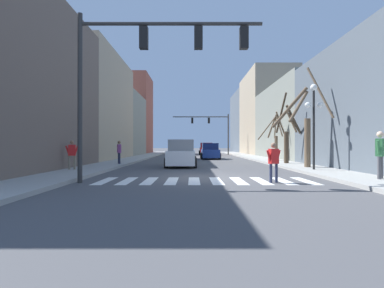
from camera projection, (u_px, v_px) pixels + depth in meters
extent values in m
plane|color=#4C4C4F|center=(204.00, 177.00, 13.41)|extent=(240.00, 240.00, 0.00)
cube|color=#9E9E99|center=(63.00, 176.00, 13.40)|extent=(2.44, 90.00, 0.15)
cube|color=#9E9E99|center=(344.00, 176.00, 13.41)|extent=(2.44, 90.00, 0.15)
cube|color=tan|center=(88.00, 108.00, 28.88)|extent=(6.00, 13.06, 10.06)
cube|color=gray|center=(118.00, 125.00, 40.40)|extent=(6.00, 9.99, 8.25)
cube|color=#934C3D|center=(131.00, 115.00, 49.50)|extent=(6.00, 8.19, 12.83)
cube|color=gray|center=(299.00, 122.00, 30.69)|extent=(6.00, 14.59, 7.55)
cube|color=tan|center=(266.00, 114.00, 44.34)|extent=(6.00, 12.69, 11.94)
cube|color=#515B66|center=(250.00, 123.00, 56.82)|extent=(6.00, 12.28, 11.29)
cube|color=white|center=(105.00, 181.00, 12.09)|extent=(0.45, 2.60, 0.01)
cube|color=white|center=(127.00, 181.00, 12.09)|extent=(0.45, 2.60, 0.01)
cube|color=white|center=(149.00, 181.00, 12.09)|extent=(0.45, 2.60, 0.01)
cube|color=white|center=(172.00, 181.00, 12.09)|extent=(0.45, 2.60, 0.01)
cube|color=white|center=(194.00, 181.00, 12.09)|extent=(0.45, 2.60, 0.01)
cube|color=white|center=(216.00, 181.00, 12.09)|extent=(0.45, 2.60, 0.01)
cube|color=white|center=(238.00, 181.00, 12.10)|extent=(0.45, 2.60, 0.01)
cube|color=white|center=(260.00, 181.00, 12.10)|extent=(0.45, 2.60, 0.01)
cube|color=white|center=(283.00, 181.00, 12.10)|extent=(0.45, 2.60, 0.01)
cube|color=white|center=(305.00, 181.00, 12.10)|extent=(0.45, 2.60, 0.01)
cylinder|color=#2D2D2D|center=(80.00, 98.00, 11.45)|extent=(0.18, 0.18, 6.50)
cylinder|color=#2D2D2D|center=(171.00, 24.00, 11.46)|extent=(6.98, 0.14, 0.14)
cube|color=black|center=(143.00, 38.00, 11.46)|extent=(0.32, 0.28, 0.84)
cube|color=black|center=(198.00, 38.00, 11.46)|extent=(0.32, 0.28, 0.84)
cube|color=black|center=(244.00, 38.00, 11.46)|extent=(0.32, 0.28, 0.84)
cylinder|color=#2D2D2D|center=(228.00, 134.00, 44.19)|extent=(0.18, 0.18, 6.01)
cylinder|color=#2D2D2D|center=(200.00, 117.00, 44.20)|extent=(8.19, 0.14, 0.14)
cube|color=black|center=(209.00, 121.00, 44.20)|extent=(0.32, 0.28, 0.84)
cube|color=black|center=(192.00, 121.00, 44.19)|extent=(0.32, 0.28, 0.84)
cylinder|color=black|center=(313.00, 130.00, 15.93)|extent=(0.12, 0.12, 4.19)
sphere|color=white|center=(313.00, 87.00, 15.94)|extent=(0.36, 0.36, 0.36)
sphere|color=white|center=(307.00, 105.00, 15.93)|extent=(0.31, 0.31, 0.31)
sphere|color=white|center=(319.00, 105.00, 15.93)|extent=(0.31, 0.31, 0.31)
cube|color=white|center=(181.00, 157.00, 20.29)|extent=(1.79, 4.83, 0.90)
cube|color=gray|center=(181.00, 145.00, 20.29)|extent=(1.65, 2.51, 0.73)
cylinder|color=black|center=(195.00, 163.00, 18.79)|extent=(0.22, 0.64, 0.64)
cylinder|color=black|center=(166.00, 163.00, 18.79)|extent=(0.22, 0.64, 0.64)
cylinder|color=black|center=(194.00, 160.00, 21.78)|extent=(0.22, 0.64, 0.64)
cylinder|color=black|center=(169.00, 160.00, 21.78)|extent=(0.22, 0.64, 0.64)
cube|color=red|center=(206.00, 151.00, 43.73)|extent=(1.84, 4.11, 0.88)
cube|color=maroon|center=(206.00, 145.00, 43.73)|extent=(1.70, 2.14, 0.72)
cylinder|color=black|center=(199.00, 152.00, 45.00)|extent=(0.22, 0.64, 0.64)
cylinder|color=black|center=(212.00, 152.00, 45.00)|extent=(0.22, 0.64, 0.64)
cylinder|color=black|center=(200.00, 153.00, 42.45)|extent=(0.22, 0.64, 0.64)
cylinder|color=black|center=(213.00, 153.00, 42.46)|extent=(0.22, 0.64, 0.64)
cube|color=navy|center=(210.00, 153.00, 31.02)|extent=(1.71, 4.51, 0.80)
cube|color=#0E1C46|center=(210.00, 146.00, 31.02)|extent=(1.58, 2.35, 0.66)
cylinder|color=black|center=(201.00, 155.00, 32.42)|extent=(0.22, 0.64, 0.64)
cylinder|color=black|center=(217.00, 155.00, 32.42)|extent=(0.22, 0.64, 0.64)
cylinder|color=black|center=(202.00, 156.00, 29.62)|extent=(0.22, 0.64, 0.64)
cylinder|color=black|center=(219.00, 156.00, 29.62)|extent=(0.22, 0.64, 0.64)
cylinder|color=#7A705B|center=(69.00, 163.00, 15.89)|extent=(0.11, 0.11, 0.74)
cylinder|color=#7A705B|center=(74.00, 162.00, 15.96)|extent=(0.11, 0.11, 0.74)
cube|color=red|center=(72.00, 150.00, 15.93)|extent=(0.40, 0.29, 0.58)
sphere|color=#8C664C|center=(72.00, 142.00, 15.93)|extent=(0.21, 0.21, 0.21)
cylinder|color=red|center=(67.00, 151.00, 15.88)|extent=(0.26, 0.14, 0.56)
cylinder|color=red|center=(76.00, 151.00, 15.98)|extent=(0.26, 0.14, 0.56)
cylinder|color=#282D47|center=(118.00, 158.00, 20.81)|extent=(0.11, 0.11, 0.75)
cylinder|color=#282D47|center=(119.00, 158.00, 20.57)|extent=(0.11, 0.11, 0.75)
cube|color=#9E4C93|center=(119.00, 149.00, 20.70)|extent=(0.36, 0.42, 0.59)
sphere|color=brown|center=(119.00, 142.00, 20.70)|extent=(0.21, 0.21, 0.21)
cylinder|color=#9E4C93|center=(118.00, 149.00, 20.88)|extent=(0.19, 0.27, 0.58)
cylinder|color=#9E4C93|center=(120.00, 149.00, 20.51)|extent=(0.19, 0.27, 0.58)
cylinder|color=#4C4C51|center=(379.00, 168.00, 11.40)|extent=(0.13, 0.13, 0.87)
cylinder|color=#4C4C51|center=(381.00, 167.00, 11.62)|extent=(0.13, 0.13, 0.87)
cube|color=#337542|center=(380.00, 147.00, 11.51)|extent=(0.47, 0.47, 0.68)
sphere|color=beige|center=(380.00, 134.00, 11.51)|extent=(0.24, 0.24, 0.24)
cylinder|color=#337542|center=(378.00, 149.00, 11.34)|extent=(0.28, 0.28, 0.66)
cylinder|color=#337542|center=(381.00, 149.00, 11.68)|extent=(0.28, 0.28, 0.66)
cylinder|color=#282D47|center=(270.00, 173.00, 11.45)|extent=(0.11, 0.11, 0.73)
cylinder|color=#282D47|center=(276.00, 173.00, 11.55)|extent=(0.11, 0.11, 0.73)
cube|color=red|center=(273.00, 156.00, 11.50)|extent=(0.41, 0.33, 0.58)
sphere|color=#8C664C|center=(273.00, 145.00, 11.50)|extent=(0.21, 0.21, 0.21)
cylinder|color=red|center=(269.00, 157.00, 11.42)|extent=(0.26, 0.17, 0.56)
cylinder|color=red|center=(278.00, 157.00, 11.58)|extent=(0.26, 0.17, 0.56)
cylinder|color=brown|center=(276.00, 148.00, 25.15)|extent=(0.26, 0.26, 2.07)
cylinder|color=brown|center=(275.00, 127.00, 25.70)|extent=(0.26, 1.17, 2.03)
cylinder|color=brown|center=(272.00, 127.00, 25.63)|extent=(0.56, 1.07, 1.93)
cylinder|color=brown|center=(267.00, 128.00, 25.45)|extent=(1.48, 0.72, 2.05)
cylinder|color=brown|center=(279.00, 126.00, 24.85)|extent=(0.45, 0.72, 1.87)
cylinder|color=brown|center=(281.00, 125.00, 25.43)|extent=(1.12, 0.69, 2.26)
cylinder|color=brown|center=(307.00, 143.00, 17.66)|extent=(0.35, 0.35, 2.86)
cylinder|color=brown|center=(289.00, 108.00, 18.18)|extent=(1.91, 1.27, 2.44)
cylinder|color=brown|center=(320.00, 92.00, 17.05)|extent=(1.07, 1.37, 3.15)
cylinder|color=brown|center=(298.00, 106.00, 17.43)|extent=(1.36, 0.67, 1.94)
cylinder|color=#473828|center=(286.00, 147.00, 21.46)|extent=(0.33, 0.33, 2.26)
cylinder|color=#473828|center=(281.00, 113.00, 22.02)|extent=(0.53, 1.25, 2.90)
cylinder|color=#473828|center=(293.00, 119.00, 21.77)|extent=(1.37, 0.81, 2.05)
cylinder|color=#473828|center=(291.00, 121.00, 21.07)|extent=(0.57, 0.92, 1.67)
cylinder|color=#473828|center=(293.00, 122.00, 21.26)|extent=(0.98, 0.56, 1.73)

